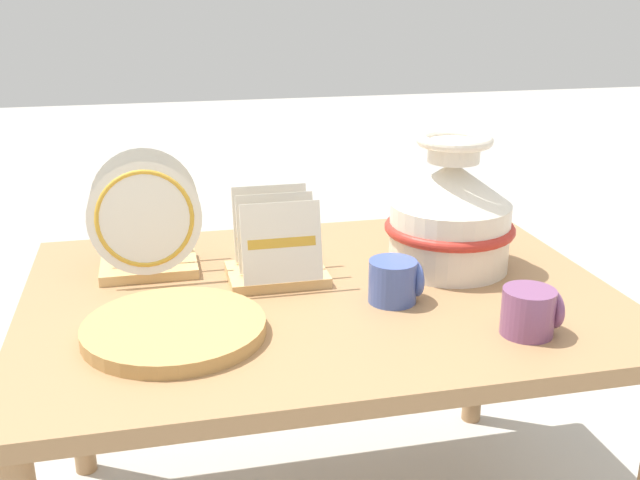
% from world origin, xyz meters
% --- Properties ---
extents(display_table, '(1.21, 0.89, 0.64)m').
position_xyz_m(display_table, '(0.00, 0.00, 0.57)').
color(display_table, '#9E754C').
rests_on(display_table, ground_plane).
extents(ceramic_vase, '(0.29, 0.29, 0.30)m').
position_xyz_m(ceramic_vase, '(0.31, 0.07, 0.76)').
color(ceramic_vase, silver).
rests_on(ceramic_vase, display_table).
extents(dish_rack_round_plates, '(0.24, 0.20, 0.26)m').
position_xyz_m(dish_rack_round_plates, '(-0.35, 0.18, 0.74)').
color(dish_rack_round_plates, tan).
rests_on(dish_rack_round_plates, display_table).
extents(dish_rack_square_plates, '(0.21, 0.18, 0.19)m').
position_xyz_m(dish_rack_square_plates, '(-0.08, 0.08, 0.69)').
color(dish_rack_square_plates, tan).
rests_on(dish_rack_square_plates, display_table).
extents(wicker_charger_stack, '(0.33, 0.33, 0.03)m').
position_xyz_m(wicker_charger_stack, '(-0.31, -0.15, 0.65)').
color(wicker_charger_stack, tan).
rests_on(wicker_charger_stack, display_table).
extents(mug_cobalt_glaze, '(0.11, 0.10, 0.09)m').
position_xyz_m(mug_cobalt_glaze, '(0.13, -0.09, 0.68)').
color(mug_cobalt_glaze, '#42569E').
rests_on(mug_cobalt_glaze, display_table).
extents(mug_plum_glaze, '(0.11, 0.10, 0.09)m').
position_xyz_m(mug_plum_glaze, '(0.33, -0.29, 0.68)').
color(mug_plum_glaze, '#7A4770').
rests_on(mug_plum_glaze, display_table).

